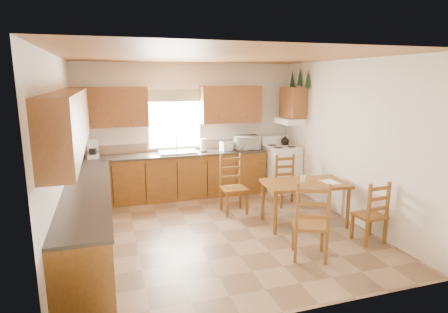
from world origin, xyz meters
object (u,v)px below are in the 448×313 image
object	(u,v)px
stove	(281,169)
microwave	(246,143)
chair_near_right	(370,211)
dining_table	(304,203)
chair_far_left	(234,185)
chair_far_right	(287,181)
chair_near_left	(310,220)

from	to	relation	value
stove	microwave	xyz separation A→B (m)	(-0.72, 0.21, 0.58)
chair_near_right	microwave	bearing A→B (deg)	-76.67
dining_table	chair_far_left	distance (m)	1.29
chair_far_left	chair_far_right	bearing A→B (deg)	2.84
stove	chair_near_right	xyz separation A→B (m)	(0.11, -2.72, -0.01)
chair_far_left	stove	bearing A→B (deg)	33.83
microwave	chair_near_left	xyz separation A→B (m)	(-0.27, -3.11, -0.52)
chair_far_left	chair_far_right	xyz separation A→B (m)	(1.09, 0.06, -0.04)
stove	chair_far_left	distance (m)	1.68
stove	chair_far_right	world-z (taller)	stove
stove	chair_near_left	size ratio (longest dim) A/B	0.89
chair_far_left	chair_far_right	distance (m)	1.10
chair_far_right	chair_near_left	bearing A→B (deg)	-103.11
chair_near_left	chair_far_right	distance (m)	2.14
stove	dining_table	bearing A→B (deg)	-108.29
dining_table	chair_near_left	bearing A→B (deg)	-109.90
stove	microwave	bearing A→B (deg)	160.02
chair_far_right	chair_near_right	bearing A→B (deg)	-71.54
chair_near_right	chair_far_left	size ratio (longest dim) A/B	0.91
microwave	dining_table	distance (m)	2.16
chair_near_left	chair_near_right	xyz separation A→B (m)	(1.10, 0.18, -0.07)
stove	microwave	world-z (taller)	microwave
chair_near_left	dining_table	bearing A→B (deg)	-92.13
stove	microwave	distance (m)	0.95
microwave	chair_near_left	world-z (taller)	microwave
stove	chair_near_right	distance (m)	2.72
chair_near_left	chair_near_right	distance (m)	1.12
stove	chair_far_right	xyz separation A→B (m)	(-0.30, -0.88, -0.01)
chair_near_left	chair_far_left	world-z (taller)	chair_near_left
dining_table	stove	bearing A→B (deg)	81.90
chair_far_left	microwave	bearing A→B (deg)	59.55
microwave	chair_far_right	xyz separation A→B (m)	(0.42, -1.09, -0.59)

